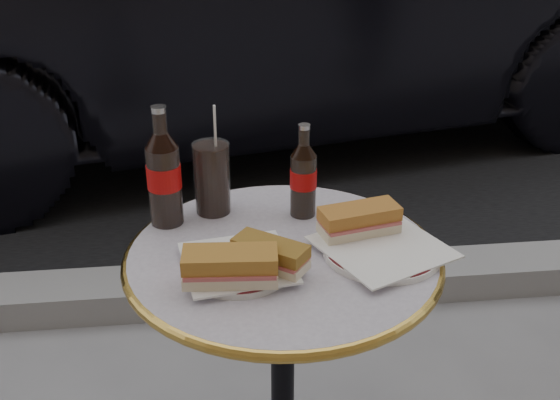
{
  "coord_description": "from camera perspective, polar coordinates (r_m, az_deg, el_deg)",
  "views": [
    {
      "loc": [
        -0.14,
        -1.16,
        1.44
      ],
      "look_at": [
        0.0,
        0.05,
        0.82
      ],
      "focal_mm": 45.0,
      "sensor_mm": 36.0,
      "label": 1
    }
  ],
  "objects": [
    {
      "name": "asphalt_road",
      "position": [
        6.33,
        -5.16,
        13.53
      ],
      "size": [
        40.0,
        8.0,
        0.0
      ],
      "primitive_type": "cube",
      "color": "black",
      "rests_on": "ground"
    },
    {
      "name": "curb",
      "position": [
        2.49,
        -2.2,
        -7.11
      ],
      "size": [
        40.0,
        0.2,
        0.12
      ],
      "primitive_type": "cube",
      "color": "gray",
      "rests_on": "ground"
    },
    {
      "name": "bistro_table",
      "position": [
        1.59,
        0.21,
        -15.64
      ],
      "size": [
        0.62,
        0.62,
        0.73
      ],
      "primitive_type": null,
      "color": "#BAB2C4",
      "rests_on": "ground"
    },
    {
      "name": "plate_left",
      "position": [
        1.31,
        -3.45,
        -5.38
      ],
      "size": [
        0.21,
        0.21,
        0.01
      ],
      "primitive_type": "cylinder",
      "rotation": [
        0.0,
        0.0,
        -0.02
      ],
      "color": "silver",
      "rests_on": "bistro_table"
    },
    {
      "name": "plate_right",
      "position": [
        1.37,
        8.29,
        -4.08
      ],
      "size": [
        0.28,
        0.28,
        0.01
      ],
      "primitive_type": "cylinder",
      "rotation": [
        0.0,
        0.0,
        0.26
      ],
      "color": "white",
      "rests_on": "bistro_table"
    },
    {
      "name": "sandwich_left_a",
      "position": [
        1.24,
        -4.07,
        -5.54
      ],
      "size": [
        0.17,
        0.09,
        0.06
      ],
      "primitive_type": "cube",
      "rotation": [
        0.0,
        0.0,
        -0.07
      ],
      "color": "#AB722B",
      "rests_on": "plate_left"
    },
    {
      "name": "sandwich_left_b",
      "position": [
        1.29,
        -0.78,
        -4.53
      ],
      "size": [
        0.15,
        0.14,
        0.05
      ],
      "primitive_type": "cube",
      "rotation": [
        0.0,
        0.0,
        -0.64
      ],
      "color": "olive",
      "rests_on": "plate_left"
    },
    {
      "name": "sandwich_right",
      "position": [
        1.4,
        6.45,
        -1.74
      ],
      "size": [
        0.17,
        0.11,
        0.05
      ],
      "primitive_type": "cube",
      "rotation": [
        0.0,
        0.0,
        0.23
      ],
      "color": "#AF6D2C",
      "rests_on": "plate_right"
    },
    {
      "name": "cola_bottle_left",
      "position": [
        1.43,
        -9.47,
        2.72
      ],
      "size": [
        0.09,
        0.09,
        0.26
      ],
      "primitive_type": null,
      "rotation": [
        0.0,
        0.0,
        0.34
      ],
      "color": "black",
      "rests_on": "bistro_table"
    },
    {
      "name": "cola_bottle_right",
      "position": [
        1.46,
        1.92,
        2.42
      ],
      "size": [
        0.07,
        0.07,
        0.2
      ],
      "primitive_type": null,
      "rotation": [
        0.0,
        0.0,
        -0.23
      ],
      "color": "black",
      "rests_on": "bistro_table"
    },
    {
      "name": "cola_glass",
      "position": [
        1.49,
        -5.55,
        1.8
      ],
      "size": [
        0.08,
        0.08,
        0.16
      ],
      "primitive_type": "cylinder",
      "rotation": [
        0.0,
        0.0,
        0.05
      ],
      "color": "black",
      "rests_on": "bistro_table"
    }
  ]
}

